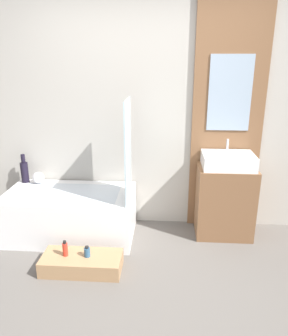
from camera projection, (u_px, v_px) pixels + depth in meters
The scene contains 12 objects.
ground_plane at pixel (138, 317), 2.46m from camera, with size 12.00×12.00×0.00m, color #605B56.
wall_tiled_back at pixel (150, 112), 3.54m from camera, with size 4.20×0.06×2.60m, color #B7B2A8.
wall_wood_accent at pixel (228, 112), 3.43m from camera, with size 0.75×0.04×2.60m.
bathtub at pixel (71, 214), 3.54m from camera, with size 1.35×0.72×0.50m.
glass_shower_screen at pixel (128, 151), 3.16m from camera, with size 0.01×0.47×0.99m, color silver.
wooden_step_bench at pixel (82, 263), 3.00m from camera, with size 0.73×0.33×0.15m, color #A87F56.
vanity_cabinet at pixel (225, 201), 3.52m from camera, with size 0.59×0.41×0.77m, color brown.
sink at pixel (228, 161), 3.37m from camera, with size 0.53×0.39×0.28m.
vase_tall_dark at pixel (25, 171), 3.71m from camera, with size 0.08×0.08×0.33m.
vase_round_light at pixel (38, 178), 3.70m from camera, with size 0.13×0.13×0.13m, color white.
bottle_soap_primary at pixel (65, 249), 2.96m from camera, with size 0.05×0.05×0.15m.
bottle_soap_secondary at pixel (87, 252), 2.95m from camera, with size 0.06×0.06×0.10m.
Camera 1 is at (0.18, -1.97, 1.86)m, focal length 35.00 mm.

